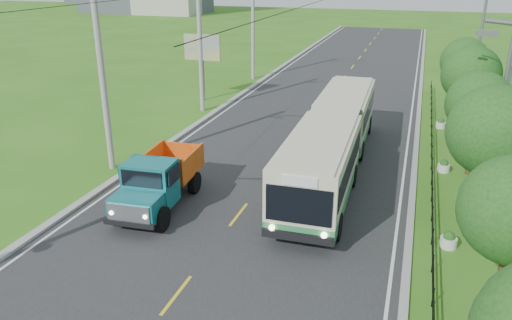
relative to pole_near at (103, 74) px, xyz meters
The scene contains 23 objects.
ground 13.24m from the pole_near, 47.45° to the right, with size 240.00×240.00×0.00m, color #326818.
road 14.67m from the pole_near, 53.09° to the left, with size 14.00×120.00×0.02m, color #28282B.
curb_left 12.14m from the pole_near, 84.48° to the left, with size 0.40×120.00×0.15m, color #9E9E99.
curb_right 19.60m from the pole_near, 35.52° to the left, with size 0.30×120.00×0.10m, color #9E9E99.
edge_line_left 12.22m from the pole_near, 81.66° to the left, with size 0.12×120.00×0.00m, color silver.
edge_line_right 19.21m from the pole_near, 36.41° to the left, with size 0.12×120.00×0.00m, color silver.
centre_dash 13.23m from the pole_near, 47.45° to the right, with size 0.12×2.20×0.00m, color yellow.
railing_right 17.68m from the pole_near, 17.09° to the left, with size 0.04×40.00×0.60m, color black.
pole_near is the anchor object (origin of this frame).
pole_mid 12.00m from the pole_near, 90.00° to the left, with size 3.51×0.32×10.00m.
pole_far 24.00m from the pole_near, 90.00° to the left, with size 3.51×0.32×10.00m.
tree_third 18.17m from the pole_near, ahead, with size 3.60×3.62×6.00m.
tree_fourth 18.89m from the pole_near, 15.84° to the left, with size 3.24×3.31×5.40m.
tree_fifth 21.31m from the pole_near, 31.59° to the left, with size 3.48×3.52×5.80m.
tree_back 24.98m from the pole_near, 43.41° to the left, with size 3.30×3.36×5.50m.
streetlight_mid 19.56m from the pole_near, 14.81° to the left, with size 3.02×0.20×9.07m.
streetlight_far 26.80m from the pole_near, 45.14° to the left, with size 3.02×0.20×9.07m.
planter_near 17.79m from the pole_near, 10.09° to the right, with size 0.64×0.64×0.67m.
planter_mid 18.23m from the pole_near, 16.52° to the left, with size 0.64×0.64×0.67m.
planter_far 21.83m from the pole_near, 37.63° to the left, with size 0.64×0.64×0.67m.
billboard_left 15.10m from the pole_near, 94.72° to the left, with size 3.00×0.20×5.20m.
bus 12.10m from the pole_near, 15.51° to the left, with size 3.15×17.03×3.28m.
dump_truck 6.78m from the pole_near, 35.49° to the right, with size 2.65×5.98×2.45m.
Camera 1 is at (6.74, -12.20, 10.12)m, focal length 35.00 mm.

